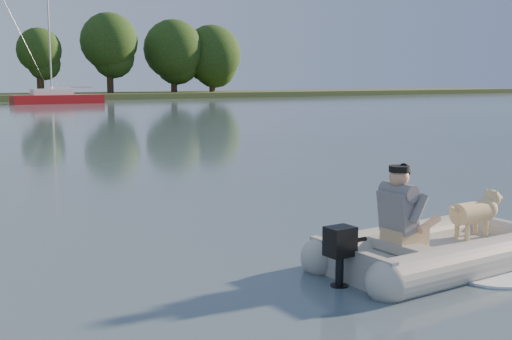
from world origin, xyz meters
TOP-DOWN VIEW (x-y plane):
  - water at (0.00, 0.00)m, footprint 160.00×160.00m
  - dinghy at (0.51, -0.51)m, footprint 4.02×2.50m
  - man at (-0.12, -0.47)m, footprint 0.65×0.56m
  - dog at (1.09, -0.45)m, footprint 0.84×0.30m
  - outboard_motor at (-0.97, -0.52)m, footprint 0.37×0.26m
  - sailboat at (9.91, 49.69)m, footprint 7.46×2.38m

SIDE VIEW (x-z plane):
  - water at x=0.00m, z-range 0.00..0.00m
  - outboard_motor at x=-0.97m, z-range -0.07..0.63m
  - sailboat at x=9.91m, z-range -4.65..5.55m
  - dog at x=1.09m, z-range 0.18..0.74m
  - dinghy at x=0.51m, z-range -0.10..1.15m
  - man at x=-0.12m, z-range 0.21..1.17m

